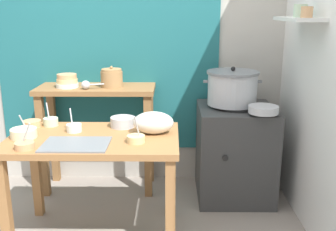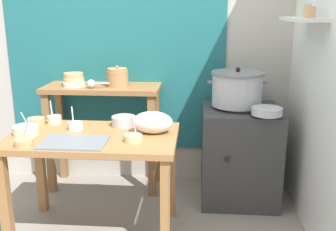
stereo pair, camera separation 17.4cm
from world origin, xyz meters
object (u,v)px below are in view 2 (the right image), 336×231
at_px(back_shelf_table, 103,111).
at_px(stove_block, 239,154).
at_px(prep_bowl_2, 75,126).
at_px(prep_bowl_4, 133,138).
at_px(prep_table, 94,151).
at_px(prep_bowl_1, 124,121).
at_px(plastic_bag, 152,122).
at_px(serving_tray, 74,142).
at_px(prep_bowl_6, 36,121).
at_px(wide_pan, 267,111).
at_px(steamer_pot, 237,89).
at_px(prep_bowl_3, 26,130).
at_px(ladle, 93,84).
at_px(prep_bowl_5, 54,119).
at_px(prep_bowl_0, 24,142).
at_px(bowl_stack_enamel, 74,80).
at_px(clay_pot, 117,77).

xyz_separation_m(back_shelf_table, stove_block, (1.14, -0.13, -0.30)).
xyz_separation_m(prep_bowl_2, prep_bowl_4, (0.43, -0.21, -0.00)).
height_order(prep_table, prep_bowl_1, prep_bowl_1).
bearing_deg(prep_bowl_4, plastic_bag, 61.16).
distance_m(prep_table, serving_tray, 0.22).
bearing_deg(prep_bowl_6, wide_pan, 5.79).
relative_size(back_shelf_table, steamer_pot, 2.09).
xyz_separation_m(stove_block, prep_bowl_3, (-1.46, -0.65, 0.37)).
bearing_deg(prep_bowl_4, prep_bowl_1, 110.39).
height_order(ladle, prep_bowl_5, ladle).
relative_size(prep_bowl_0, prep_bowl_6, 1.34).
height_order(serving_tray, prep_bowl_4, prep_bowl_4).
distance_m(serving_tray, prep_bowl_0, 0.29).
bearing_deg(plastic_bag, prep_bowl_2, 176.43).
relative_size(prep_table, prep_bowl_4, 6.21).
distance_m(serving_tray, prep_bowl_3, 0.39).
distance_m(prep_bowl_4, prep_bowl_5, 0.72).
distance_m(back_shelf_table, prep_bowl_3, 0.85).
height_order(steamer_pot, plastic_bag, steamer_pot).
bearing_deg(prep_bowl_0, bowl_stack_enamel, 88.93).
distance_m(prep_table, bowl_stack_enamel, 0.86).
bearing_deg(wide_pan, prep_bowl_4, -151.31).
bearing_deg(back_shelf_table, prep_bowl_5, -114.31).
distance_m(prep_table, prep_bowl_5, 0.44).
relative_size(prep_table, back_shelf_table, 1.15).
bearing_deg(clay_pot, prep_bowl_2, -104.25).
bearing_deg(serving_tray, back_shelf_table, 92.61).
bearing_deg(plastic_bag, bowl_stack_enamel, 138.14).
bearing_deg(prep_bowl_2, stove_block, 23.91).
relative_size(ladle, prep_bowl_3, 1.71).
bearing_deg(ladle, serving_tray, -83.68).
xyz_separation_m(bowl_stack_enamel, serving_tray, (0.27, -0.89, -0.23)).
relative_size(serving_tray, wide_pan, 1.82).
bearing_deg(clay_pot, ladle, -150.26).
xyz_separation_m(prep_bowl_4, prep_bowl_6, (-0.75, 0.32, -0.00)).
bearing_deg(wide_pan, prep_bowl_3, -166.01).
height_order(wide_pan, prep_bowl_3, prep_bowl_3).
bearing_deg(back_shelf_table, serving_tray, -87.39).
height_order(prep_table, steamer_pot, steamer_pot).
bearing_deg(wide_pan, stove_block, 121.81).
xyz_separation_m(prep_bowl_3, prep_bowl_6, (-0.03, 0.24, -0.01)).
height_order(back_shelf_table, stove_block, back_shelf_table).
xyz_separation_m(bowl_stack_enamel, ladle, (0.18, -0.07, -0.02)).
distance_m(prep_table, prep_bowl_2, 0.23).
distance_m(wide_pan, prep_bowl_1, 1.03).
distance_m(prep_bowl_4, prep_bowl_6, 0.82).
bearing_deg(plastic_bag, prep_bowl_1, 146.00).
relative_size(bowl_stack_enamel, prep_bowl_1, 1.06).
bearing_deg(prep_bowl_3, prep_bowl_1, 22.12).
relative_size(clay_pot, serving_tray, 0.44).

